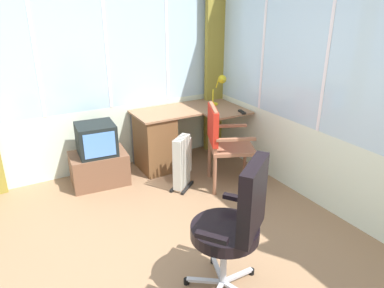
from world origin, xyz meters
TOP-DOWN VIEW (x-y plane):
  - north_window_panel at (0.00, 2.36)m, footprint 3.91×0.07m
  - east_window_panel at (1.99, -0.00)m, footprint 0.07×4.66m
  - curtain_corner at (1.86, 2.23)m, footprint 0.32×0.07m
  - desk at (0.88, 2.01)m, footprint 1.35×0.86m
  - desk_lamp at (1.74, 1.94)m, footprint 0.24×0.21m
  - tv_remote at (1.78, 1.50)m, footprint 0.07×0.16m
  - wooden_armchair at (1.28, 1.22)m, footprint 0.64×0.64m
  - office_chair at (0.44, -0.23)m, footprint 0.61×0.60m
  - tv_on_stand at (0.07, 1.97)m, footprint 0.68×0.50m
  - space_heater at (0.88, 1.39)m, footprint 0.35×0.33m

SIDE VIEW (x-z plane):
  - space_heater at x=0.88m, z-range 0.00..0.63m
  - tv_on_stand at x=0.07m, z-range -0.05..0.70m
  - desk at x=0.88m, z-range 0.03..0.77m
  - wooden_armchair at x=1.28m, z-range 0.13..1.10m
  - office_chair at x=0.44m, z-range 0.08..1.17m
  - tv_remote at x=1.78m, z-range 0.74..0.76m
  - desk_lamp at x=1.74m, z-range 0.80..1.20m
  - curtain_corner at x=1.86m, z-range 0.00..2.41m
  - east_window_panel at x=1.99m, z-range 0.00..2.51m
  - north_window_panel at x=0.00m, z-range 0.00..2.51m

